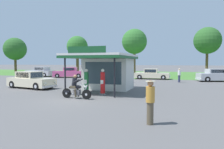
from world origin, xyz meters
TOP-DOWN VIEW (x-y plane):
  - ground_plane at (0.00, 0.00)m, footprint 300.00×300.00m
  - grass_verge_strip at (0.00, 30.00)m, footprint 120.00×24.00m
  - service_station_kiosk at (0.34, 5.55)m, footprint 4.68×6.52m
  - gas_pump_nearside at (-0.32, 2.58)m, footprint 0.44×0.44m
  - gas_pump_offside at (1.01, 2.58)m, footprint 0.44×0.44m
  - motorcycle_with_rider at (-0.09, 0.44)m, footprint 2.18×0.70m
  - featured_classic_sedan at (-6.66, 4.18)m, footprint 5.06×2.60m
  - parked_car_back_row_far_left at (10.95, 16.92)m, footprint 5.33×3.14m
  - parked_car_second_row_spare at (-15.91, 18.06)m, footprint 5.11×2.17m
  - parked_car_back_row_centre at (2.68, 18.10)m, footprint 5.02×2.08m
  - parked_car_back_row_centre_left at (-9.98, 17.24)m, footprint 5.25×3.15m
  - bystander_admiring_sedan at (6.39, 14.21)m, footprint 0.34×0.34m
  - bystander_leaning_by_kiosk at (5.35, -3.89)m, footprint 0.37×0.37m
  - tree_oak_left at (11.12, 29.69)m, footprint 4.81×4.81m
  - tree_oak_centre at (-1.49, 26.01)m, footprint 4.56×4.56m
  - tree_oak_distant_spare at (-14.05, 27.99)m, footprint 4.41×4.41m
  - tree_oak_far_left at (-29.96, 27.87)m, footprint 5.15×5.22m

SIDE VIEW (x-z plane):
  - ground_plane at x=0.00m, z-range 0.00..0.00m
  - grass_verge_strip at x=0.00m, z-range 0.00..0.01m
  - motorcycle_with_rider at x=-0.09m, z-range -0.14..1.44m
  - parked_car_back_row_centre at x=2.68m, z-range -0.08..1.39m
  - featured_classic_sedan at x=-6.66m, z-range -0.07..1.48m
  - parked_car_back_row_far_left at x=10.95m, z-range -0.06..1.50m
  - parked_car_back_row_centre_left at x=-9.98m, z-range -0.08..1.51m
  - parked_car_second_row_spare at x=-15.91m, z-range -0.07..1.52m
  - gas_pump_nearside at x=-0.32m, z-range -0.08..1.82m
  - bystander_admiring_sedan at x=6.39m, z-range 0.04..1.71m
  - gas_pump_offside at x=1.01m, z-range -0.08..1.84m
  - bystander_leaning_by_kiosk at x=5.35m, z-range 0.06..1.78m
  - service_station_kiosk at x=0.34m, z-range 0.03..3.51m
  - tree_oak_far_left at x=-29.96m, z-range 1.29..9.31m
  - tree_oak_distant_spare at x=-14.05m, z-range 1.67..9.53m
  - tree_oak_centre at x=-1.49m, z-range 1.89..10.32m
  - tree_oak_left at x=11.12m, z-range 1.91..10.60m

